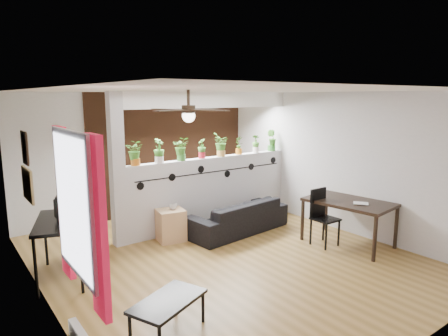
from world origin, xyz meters
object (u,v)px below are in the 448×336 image
potted_plant_0 (135,152)px  dining_table (349,205)px  computer_desk (60,226)px  potted_plant_5 (239,145)px  potted_plant_7 (272,140)px  coffee_table (168,303)px  potted_plant_3 (202,148)px  office_chair (83,232)px  ceiling_fan (189,112)px  sofa (237,217)px  potted_plant_2 (181,148)px  cube_shelf (171,225)px  folding_chair (321,212)px  cup (173,206)px  potted_plant_6 (256,143)px  potted_plant_4 (221,144)px  potted_plant_1 (159,150)px

potted_plant_0 → dining_table: 3.75m
computer_desk → potted_plant_5: bearing=11.4°
potted_plant_7 → coffee_table: 5.11m
potted_plant_3 → office_chair: 2.64m
potted_plant_3 → dining_table: potted_plant_3 is taller
ceiling_fan → office_chair: bearing=123.7°
potted_plant_5 → sofa: potted_plant_5 is taller
potted_plant_2 → potted_plant_5: potted_plant_2 is taller
computer_desk → cube_shelf: bearing=12.0°
office_chair → dining_table: (3.87, -2.01, 0.24)m
potted_plant_3 → dining_table: (1.48, -2.29, -0.86)m
potted_plant_3 → office_chair: size_ratio=0.37×
potted_plant_0 → folding_chair: bearing=-39.0°
potted_plant_5 → potted_plant_7: bearing=0.0°
potted_plant_5 → cup: 2.00m
potted_plant_6 → cube_shelf: bearing=-171.4°
potted_plant_0 → potted_plant_2: (0.90, 0.00, -0.00)m
potted_plant_0 → potted_plant_5: potted_plant_0 is taller
computer_desk → coffee_table: size_ratio=1.37×
cube_shelf → office_chair: size_ratio=0.55×
sofa → potted_plant_4: bearing=-104.4°
potted_plant_1 → potted_plant_3: potted_plant_1 is taller
potted_plant_1 → folding_chair: (2.02, -2.01, -1.01)m
sofa → cup: cup is taller
potted_plant_5 → cup: (-1.74, -0.34, -0.94)m
ceiling_fan → potted_plant_7: size_ratio=2.59×
sofa → computer_desk: 3.22m
cup → potted_plant_3: bearing=22.2°
potted_plant_1 → coffee_table: 3.36m
potted_plant_1 → coffee_table: (-1.38, -2.81, -1.23)m
potted_plant_3 → coffee_table: size_ratio=0.39×
cup → dining_table: 3.03m
potted_plant_0 → potted_plant_7: (3.16, 0.00, 0.01)m
potted_plant_1 → computer_desk: bearing=-158.6°
sofa → potted_plant_2: bearing=-44.6°
office_chair → folding_chair: (3.51, -1.73, 0.12)m
potted_plant_5 → office_chair: potted_plant_5 is taller
potted_plant_0 → dining_table: potted_plant_0 is taller
office_chair → folding_chair: 3.91m
office_chair → cube_shelf: bearing=-2.3°
potted_plant_3 → potted_plant_6: size_ratio=1.00×
potted_plant_5 → ceiling_fan: bearing=-141.7°
potted_plant_1 → sofa: potted_plant_1 is taller
potted_plant_1 → cup: (0.07, -0.34, -0.97)m
potted_plant_5 → potted_plant_7: size_ratio=0.82×
potted_plant_3 → sofa: potted_plant_3 is taller
potted_plant_1 → cube_shelf: 1.34m
potted_plant_4 → cube_shelf: potted_plant_4 is taller
potted_plant_6 → potted_plant_5: bearing=180.0°
computer_desk → office_chair: office_chair is taller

